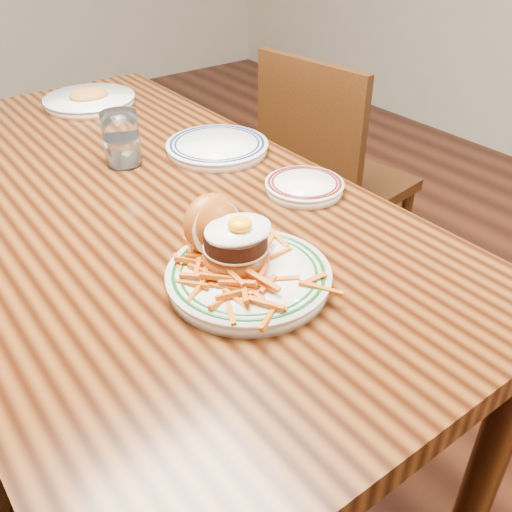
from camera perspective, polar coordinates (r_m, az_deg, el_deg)
floor at (r=1.73m, az=-9.51°, el=-16.48°), size 6.00×6.00×0.00m
table at (r=1.30m, az=-12.21°, el=2.58°), size 0.85×1.60×0.75m
chair_right at (r=1.95m, az=7.24°, el=7.83°), size 0.46×0.46×0.88m
main_plate at (r=0.94m, az=-1.37°, el=-0.65°), size 0.27×0.28×0.13m
side_plate at (r=1.23m, az=4.86°, el=7.02°), size 0.17×0.17×0.03m
rear_plate at (r=1.42m, az=-3.90°, el=10.88°), size 0.25×0.25×0.03m
water_glass at (r=1.38m, az=-13.26°, el=11.04°), size 0.08×0.08×0.13m
far_plate at (r=1.81m, az=-16.31°, el=14.78°), size 0.26×0.26×0.05m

